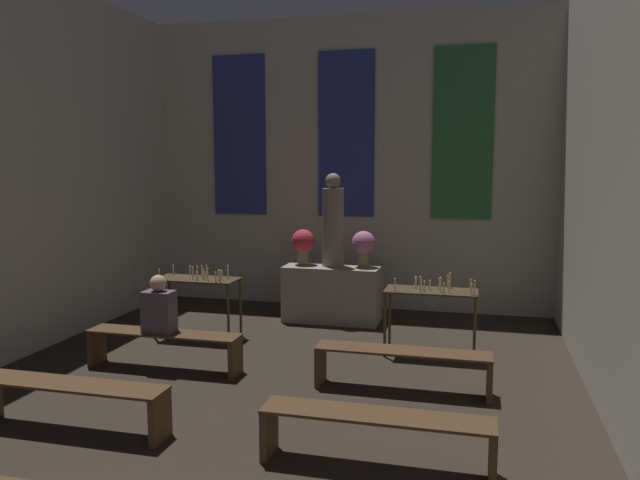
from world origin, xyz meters
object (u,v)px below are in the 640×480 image
at_px(candle_rack_right, 431,299).
at_px(pew_third_right, 376,429).
at_px(pew_third_left, 70,396).
at_px(altar, 333,293).
at_px(candle_rack_left, 198,286).
at_px(pew_back_right, 402,361).
at_px(statue, 333,223).
at_px(flower_vase_left, 303,243).
at_px(person_seated, 159,307).
at_px(pew_back_left, 164,342).
at_px(flower_vase_right, 363,245).

distance_m(candle_rack_right, pew_third_right, 3.11).
bearing_deg(pew_third_left, altar, 72.62).
distance_m(altar, pew_third_left, 4.71).
bearing_deg(candle_rack_left, pew_back_right, -23.96).
bearing_deg(candle_rack_right, pew_third_left, -134.36).
xyz_separation_m(statue, pew_third_left, (-1.41, -4.49, -1.18)).
bearing_deg(pew_third_right, flower_vase_left, 112.71).
xyz_separation_m(pew_back_right, person_seated, (-2.86, -0.00, 0.42)).
bearing_deg(candle_rack_right, person_seated, -156.48).
relative_size(pew_third_left, pew_back_left, 1.00).
relative_size(flower_vase_right, pew_back_right, 0.29).
distance_m(flower_vase_right, pew_third_right, 4.67).
bearing_deg(pew_back_left, candle_rack_left, 97.94).
relative_size(altar, flower_vase_left, 2.66).
relative_size(flower_vase_left, pew_back_right, 0.29).
distance_m(flower_vase_left, flower_vase_right, 0.95).
xyz_separation_m(statue, pew_third_right, (1.41, -4.49, -1.18)).
bearing_deg(flower_vase_right, person_seated, -125.09).
distance_m(pew_third_right, pew_back_left, 3.31).
xyz_separation_m(altar, pew_back_right, (1.41, -2.75, -0.10)).
bearing_deg(person_seated, candle_rack_left, 95.90).
relative_size(flower_vase_left, candle_rack_left, 0.48).
relative_size(pew_back_left, pew_back_right, 1.00).
bearing_deg(altar, pew_third_left, -107.38).
bearing_deg(candle_rack_left, candle_rack_right, -0.02).
distance_m(pew_third_right, pew_back_right, 1.75).
relative_size(candle_rack_left, pew_third_left, 0.62).
height_order(candle_rack_left, pew_third_right, candle_rack_left).
xyz_separation_m(candle_rack_left, pew_back_left, (0.19, -1.33, -0.40)).
height_order(flower_vase_left, pew_third_right, flower_vase_left).
height_order(pew_third_right, pew_back_right, same).
bearing_deg(pew_back_right, candle_rack_left, 156.04).
height_order(flower_vase_left, flower_vase_right, same).
bearing_deg(flower_vase_left, candle_rack_left, -128.35).
bearing_deg(flower_vase_left, statue, 0.00).
xyz_separation_m(flower_vase_left, pew_third_right, (1.88, -4.49, -0.87)).
distance_m(candle_rack_right, pew_back_right, 1.41).
bearing_deg(pew_back_right, pew_third_left, -148.16).
xyz_separation_m(flower_vase_right, candle_rack_right, (1.13, -1.41, -0.46)).
height_order(altar, candle_rack_left, candle_rack_left).
height_order(pew_back_right, person_seated, person_seated).
bearing_deg(person_seated, flower_vase_left, 70.35).
relative_size(altar, candle_rack_left, 1.27).
height_order(flower_vase_left, candle_rack_right, flower_vase_left).
bearing_deg(flower_vase_left, pew_third_right, -67.29).
distance_m(statue, candle_rack_left, 2.27).
bearing_deg(flower_vase_right, pew_back_right, -71.24).
height_order(statue, flower_vase_right, statue).
xyz_separation_m(pew_third_right, pew_back_right, (0.00, 1.75, 0.00)).
relative_size(flower_vase_right, person_seated, 0.81).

